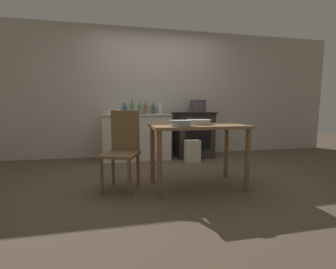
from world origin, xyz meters
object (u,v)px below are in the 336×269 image
Objects in this scene: chair at (122,148)px; mixing_bowl_small at (180,123)px; bottle_left at (125,110)px; mixing_bowl_large at (199,122)px; bottle_mid_left at (153,110)px; work_table at (198,135)px; bottle_far_left at (160,109)px; flour_sack at (192,151)px; stock_pot at (198,106)px; bottle_center_right at (146,109)px; bottle_center at (132,108)px; stove at (193,134)px; cup_mid_right at (109,112)px; cup_right at (118,112)px; bottle_center_left at (140,109)px.

mixing_bowl_small is (0.65, -0.29, 0.32)m from chair.
bottle_left reaches higher than mixing_bowl_small.
chair is 3.09× the size of mixing_bowl_large.
bottle_mid_left reaches higher than chair.
bottle_far_left is at bearing 93.77° from work_table.
mixing_bowl_large is 1.91m from bottle_far_left.
chair is 2.38× the size of flour_sack.
stock_pot is 1.31× the size of bottle_center_right.
bottle_center_right is (-1.05, 0.15, -0.06)m from stock_pot.
bottle_mid_left is (0.64, 1.82, 0.45)m from chair.
bottle_center is (-0.73, 1.69, 0.16)m from mixing_bowl_large.
mixing_bowl_small reaches higher than mixing_bowl_large.
stock_pot reaches higher than flour_sack.
bottle_center_right is at bearing -174.46° from bottle_mid_left.
bottle_left is at bearing 169.84° from stove.
bottle_mid_left is 0.96m from cup_mid_right.
stock_pot is 1.06m from bottle_center_right.
bottle_center is 2.90× the size of cup_right.
mixing_bowl_large is at bearing -52.03° from cup_mid_right.
cup_right is at bearing 113.45° from chair.
flour_sack is (1.25, 1.11, -0.30)m from chair.
bottle_center reaches higher than flour_sack.
bottle_center is (-0.44, -0.22, 0.02)m from bottle_mid_left.
stock_pot is at bearing 0.36° from bottle_center_left.
stock_pot is 1.48m from bottle_left.
work_table is 1.94m from stock_pot.
bottle_mid_left is at bearing 98.64° from mixing_bowl_large.
bottle_center_right is 2.59× the size of cup_right.
stove is 0.85m from bottle_far_left.
bottle_far_left reaches higher than chair.
flour_sack is at bearing -55.80° from bottle_far_left.
bottle_center_right is at bearing 179.52° from bottle_far_left.
bottle_left is 0.52m from cup_mid_right.
bottle_center_right is (0.49, 1.80, 0.46)m from chair.
bottle_center_left is (-1.06, 0.08, 0.51)m from stove.
cup_right is (-1.60, -0.23, -0.11)m from stock_pot.
chair is at bearing -132.04° from stove.
bottle_far_left is at bearing -0.48° from bottle_center_right.
chair is 1.44m from cup_mid_right.
work_table is at bearing -86.23° from bottle_far_left.
chair is 0.78m from mixing_bowl_small.
bottle_center_right reaches higher than mixing_bowl_small.
work_table is 1.37m from flour_sack.
bottle_far_left is at bearing 124.20° from flour_sack.
cup_right is at bearing 112.56° from mixing_bowl_small.
bottle_left is 0.42m from bottle_center_right.
mixing_bowl_large is (-0.60, -1.75, -0.21)m from stock_pot.
stove is 3.19× the size of bottle_center.
cup_right reaches higher than work_table.
bottle_center_left reaches higher than bottle_left.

